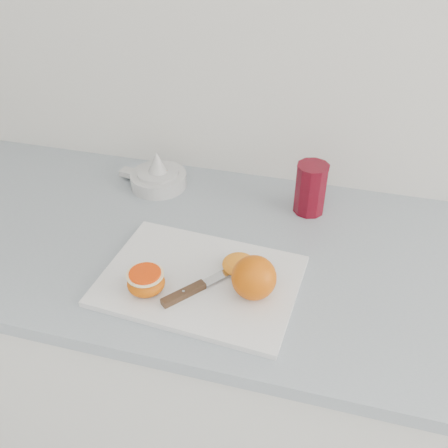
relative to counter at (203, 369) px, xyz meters
name	(u,v)px	position (x,y,z in m)	size (l,w,h in m)	color
counter	(203,369)	(0.00, 0.00, 0.00)	(2.55, 0.64, 0.89)	silver
cutting_board	(200,280)	(0.04, -0.13, 0.45)	(0.37, 0.27, 0.01)	silver
whole_orange	(254,278)	(0.15, -0.14, 0.50)	(0.08, 0.08, 0.08)	orange
half_orange	(146,282)	(-0.04, -0.19, 0.48)	(0.07, 0.07, 0.04)	orange
squeezed_shell	(239,264)	(0.11, -0.08, 0.47)	(0.07, 0.07, 0.03)	orange
paring_knife	(192,290)	(0.04, -0.17, 0.46)	(0.14, 0.17, 0.01)	#442B1B
citrus_juicer	(158,177)	(-0.16, 0.19, 0.47)	(0.18, 0.14, 0.09)	silver
red_tumbler	(311,190)	(0.22, 0.17, 0.50)	(0.07, 0.07, 0.12)	maroon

